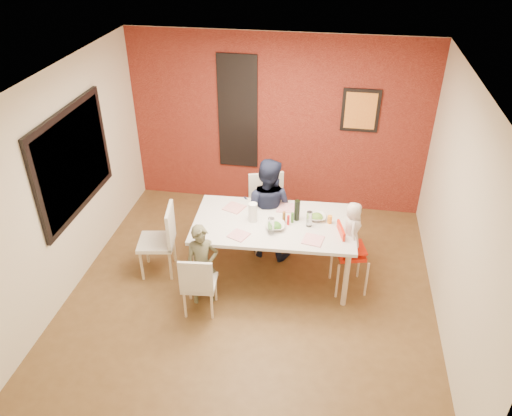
% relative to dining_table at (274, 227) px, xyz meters
% --- Properties ---
extents(ground, '(4.50, 4.50, 0.00)m').
position_rel_dining_table_xyz_m(ground, '(-0.22, -0.36, -0.76)').
color(ground, brown).
rests_on(ground, ground).
extents(ceiling, '(4.50, 4.50, 0.02)m').
position_rel_dining_table_xyz_m(ceiling, '(-0.22, -0.36, 1.94)').
color(ceiling, silver).
rests_on(ceiling, wall_back).
extents(wall_back, '(4.50, 0.02, 2.70)m').
position_rel_dining_table_xyz_m(wall_back, '(-0.22, 1.89, 0.59)').
color(wall_back, beige).
rests_on(wall_back, ground).
extents(wall_front, '(4.50, 0.02, 2.70)m').
position_rel_dining_table_xyz_m(wall_front, '(-0.22, -2.61, 0.59)').
color(wall_front, beige).
rests_on(wall_front, ground).
extents(wall_left, '(0.02, 4.50, 2.70)m').
position_rel_dining_table_xyz_m(wall_left, '(-2.47, -0.36, 0.59)').
color(wall_left, beige).
rests_on(wall_left, ground).
extents(wall_right, '(0.02, 4.50, 2.70)m').
position_rel_dining_table_xyz_m(wall_right, '(2.03, -0.36, 0.59)').
color(wall_right, beige).
rests_on(wall_right, ground).
extents(brick_accent_wall, '(4.50, 0.02, 2.70)m').
position_rel_dining_table_xyz_m(brick_accent_wall, '(-0.22, 1.87, 0.59)').
color(brick_accent_wall, maroon).
rests_on(brick_accent_wall, ground).
extents(picture_window_frame, '(0.05, 1.70, 1.30)m').
position_rel_dining_table_xyz_m(picture_window_frame, '(-2.44, -0.16, 0.79)').
color(picture_window_frame, black).
rests_on(picture_window_frame, wall_left).
extents(picture_window_pane, '(0.02, 1.55, 1.15)m').
position_rel_dining_table_xyz_m(picture_window_pane, '(-2.42, -0.16, 0.79)').
color(picture_window_pane, black).
rests_on(picture_window_pane, wall_left).
extents(glassblock_strip, '(0.55, 0.03, 1.70)m').
position_rel_dining_table_xyz_m(glassblock_strip, '(-0.82, 1.86, 0.74)').
color(glassblock_strip, silver).
rests_on(glassblock_strip, wall_back).
extents(glassblock_surround, '(0.60, 0.03, 1.76)m').
position_rel_dining_table_xyz_m(glassblock_surround, '(-0.82, 1.85, 0.74)').
color(glassblock_surround, black).
rests_on(glassblock_surround, wall_back).
extents(art_print_frame, '(0.54, 0.03, 0.64)m').
position_rel_dining_table_xyz_m(art_print_frame, '(0.98, 1.85, 0.89)').
color(art_print_frame, black).
rests_on(art_print_frame, wall_back).
extents(art_print_canvas, '(0.44, 0.01, 0.54)m').
position_rel_dining_table_xyz_m(art_print_canvas, '(0.98, 1.84, 0.89)').
color(art_print_canvas, gold).
rests_on(art_print_canvas, wall_back).
extents(dining_table, '(2.04, 1.20, 0.83)m').
position_rel_dining_table_xyz_m(dining_table, '(0.00, 0.00, 0.00)').
color(dining_table, silver).
rests_on(dining_table, ground).
extents(chair_near, '(0.42, 0.42, 0.84)m').
position_rel_dining_table_xyz_m(chair_near, '(-0.76, -0.86, -0.29)').
color(chair_near, beige).
rests_on(chair_near, ground).
extents(chair_far, '(0.62, 0.62, 1.05)m').
position_rel_dining_table_xyz_m(chair_far, '(-0.19, 0.73, -0.17)').
color(chair_far, beige).
rests_on(chair_far, ground).
extents(chair_left, '(0.52, 0.52, 0.98)m').
position_rel_dining_table_xyz_m(chair_left, '(-1.42, -0.15, -0.21)').
color(chair_left, white).
rests_on(chair_left, ground).
extents(high_chair, '(0.47, 0.47, 0.94)m').
position_rel_dining_table_xyz_m(high_chair, '(0.93, -0.09, -0.19)').
color(high_chair, red).
rests_on(high_chair, ground).
extents(child_near, '(0.46, 0.38, 1.08)m').
position_rel_dining_table_xyz_m(child_near, '(-0.77, -0.62, -0.22)').
color(child_near, brown).
rests_on(child_near, ground).
extents(child_far, '(0.80, 0.68, 1.44)m').
position_rel_dining_table_xyz_m(child_far, '(-0.16, 0.48, -0.03)').
color(child_far, '#161B31').
rests_on(child_far, ground).
extents(toddler, '(0.24, 0.35, 0.69)m').
position_rel_dining_table_xyz_m(toddler, '(0.95, -0.08, 0.14)').
color(toddler, beige).
rests_on(toddler, high_chair).
extents(plate_near_left, '(0.28, 0.28, 0.01)m').
position_rel_dining_table_xyz_m(plate_near_left, '(-0.38, -0.36, 0.08)').
color(plate_near_left, white).
rests_on(plate_near_left, dining_table).
extents(plate_far_mid, '(0.24, 0.24, 0.01)m').
position_rel_dining_table_xyz_m(plate_far_mid, '(0.11, 0.35, 0.08)').
color(plate_far_mid, white).
rests_on(plate_far_mid, dining_table).
extents(plate_near_right, '(0.27, 0.27, 0.01)m').
position_rel_dining_table_xyz_m(plate_near_right, '(0.50, -0.31, 0.08)').
color(plate_near_right, white).
rests_on(plate_near_right, dining_table).
extents(plate_far_left, '(0.30, 0.30, 0.01)m').
position_rel_dining_table_xyz_m(plate_far_left, '(-0.56, 0.24, 0.08)').
color(plate_far_left, white).
rests_on(plate_far_left, dining_table).
extents(salad_bowl_a, '(0.26, 0.26, 0.06)m').
position_rel_dining_table_xyz_m(salad_bowl_a, '(0.03, -0.12, 0.10)').
color(salad_bowl_a, silver).
rests_on(salad_bowl_a, dining_table).
extents(salad_bowl_b, '(0.23, 0.23, 0.06)m').
position_rel_dining_table_xyz_m(salad_bowl_b, '(0.52, 0.16, 0.10)').
color(salad_bowl_b, silver).
rests_on(salad_bowl_b, dining_table).
extents(wine_bottle, '(0.07, 0.07, 0.27)m').
position_rel_dining_table_xyz_m(wine_bottle, '(0.27, 0.11, 0.21)').
color(wine_bottle, black).
rests_on(wine_bottle, dining_table).
extents(wine_glass_a, '(0.08, 0.08, 0.22)m').
position_rel_dining_table_xyz_m(wine_glass_a, '(-0.00, -0.26, 0.18)').
color(wine_glass_a, white).
rests_on(wine_glass_a, dining_table).
extents(wine_glass_b, '(0.07, 0.07, 0.20)m').
position_rel_dining_table_xyz_m(wine_glass_b, '(0.43, -0.01, 0.17)').
color(wine_glass_b, silver).
rests_on(wine_glass_b, dining_table).
extents(paper_towel_roll, '(0.11, 0.11, 0.25)m').
position_rel_dining_table_xyz_m(paper_towel_roll, '(-0.27, -0.01, 0.20)').
color(paper_towel_roll, white).
rests_on(paper_towel_roll, dining_table).
extents(condiment_red, '(0.03, 0.03, 0.13)m').
position_rel_dining_table_xyz_m(condiment_red, '(0.18, -0.03, 0.14)').
color(condiment_red, red).
rests_on(condiment_red, dining_table).
extents(condiment_green, '(0.04, 0.04, 0.14)m').
position_rel_dining_table_xyz_m(condiment_green, '(0.22, 0.03, 0.14)').
color(condiment_green, '#357426').
rests_on(condiment_green, dining_table).
extents(condiment_brown, '(0.04, 0.04, 0.15)m').
position_rel_dining_table_xyz_m(condiment_brown, '(0.12, 0.01, 0.15)').
color(condiment_brown, brown).
rests_on(condiment_brown, dining_table).
extents(sippy_cup, '(0.06, 0.06, 0.10)m').
position_rel_dining_table_xyz_m(sippy_cup, '(0.68, 0.10, 0.12)').
color(sippy_cup, orange).
rests_on(sippy_cup, dining_table).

